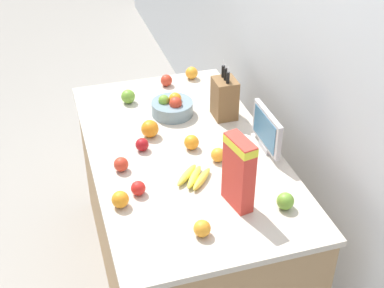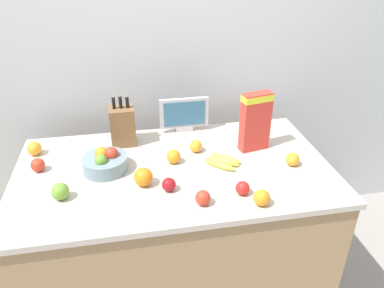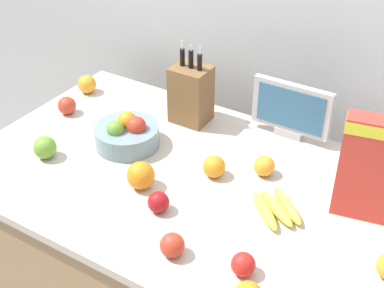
{
  "view_description": "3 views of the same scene",
  "coord_description": "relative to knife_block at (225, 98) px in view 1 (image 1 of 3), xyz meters",
  "views": [
    {
      "loc": [
        2.09,
        -0.58,
        2.37
      ],
      "look_at": [
        0.07,
        0.03,
        0.95
      ],
      "focal_mm": 50.0,
      "sensor_mm": 36.0,
      "label": 1
    },
    {
      "loc": [
        -0.2,
        -1.6,
        1.92
      ],
      "look_at": [
        0.1,
        0.02,
        0.99
      ],
      "focal_mm": 35.0,
      "sensor_mm": 36.0,
      "label": 2
    },
    {
      "loc": [
        0.67,
        -1.17,
        1.94
      ],
      "look_at": [
        -0.07,
        0.04,
        0.98
      ],
      "focal_mm": 50.0,
      "sensor_mm": 36.0,
      "label": 3
    }
  ],
  "objects": [
    {
      "name": "apple_rightmost",
      "position": [
        -0.43,
        -0.21,
        -0.08
      ],
      "size": [
        0.07,
        0.07,
        0.07
      ],
      "primitive_type": "sphere",
      "color": "red",
      "rests_on": "counter"
    },
    {
      "name": "orange_mid_left",
      "position": [
        0.25,
        -0.26,
        -0.07
      ],
      "size": [
        0.07,
        0.07,
        0.07
      ],
      "primitive_type": "sphere",
      "color": "orange",
      "rests_on": "counter"
    },
    {
      "name": "banana_bunch",
      "position": [
        0.49,
        -0.32,
        -0.09
      ],
      "size": [
        0.2,
        0.2,
        0.04
      ],
      "rotation": [
        0.0,
        0.0,
        2.44
      ],
      "color": "yellow",
      "rests_on": "counter"
    },
    {
      "name": "orange_mid_right",
      "position": [
        -0.48,
        -0.04,
        -0.07
      ],
      "size": [
        0.08,
        0.08,
        0.08
      ],
      "primitive_type": "sphere",
      "color": "orange",
      "rests_on": "counter"
    },
    {
      "name": "knife_block",
      "position": [
        0.0,
        0.0,
        0.0
      ],
      "size": [
        0.14,
        0.12,
        0.31
      ],
      "color": "brown",
      "rests_on": "counter"
    },
    {
      "name": "orange_back_center",
      "position": [
        0.38,
        -0.17,
        -0.08
      ],
      "size": [
        0.07,
        0.07,
        0.07
      ],
      "primitive_type": "sphere",
      "color": "orange",
      "rests_on": "counter"
    },
    {
      "name": "wall_back",
      "position": [
        0.24,
        0.36,
        0.31
      ],
      "size": [
        9.0,
        0.06,
        2.6
      ],
      "color": "silver",
      "rests_on": "ground_plane"
    },
    {
      "name": "cereal_box",
      "position": [
        0.7,
        -0.19,
        0.07
      ],
      "size": [
        0.17,
        0.1,
        0.33
      ],
      "rotation": [
        0.0,
        0.0,
        0.2
      ],
      "color": "red",
      "rests_on": "counter"
    },
    {
      "name": "apple_rear",
      "position": [
        0.79,
        -0.01,
        -0.07
      ],
      "size": [
        0.08,
        0.08,
        0.08
      ],
      "primitive_type": "sphere",
      "color": "#6B9E33",
      "rests_on": "counter"
    },
    {
      "name": "orange_front_right",
      "position": [
        0.84,
        -0.39,
        -0.08
      ],
      "size": [
        0.07,
        0.07,
        0.07
      ],
      "primitive_type": "sphere",
      "color": "orange",
      "rests_on": "counter"
    },
    {
      "name": "small_monitor",
      "position": [
        0.36,
        0.09,
        0.0
      ],
      "size": [
        0.29,
        0.03,
        0.21
      ],
      "color": "#B7B7BC",
      "rests_on": "counter"
    },
    {
      "name": "orange_front_left",
      "position": [
        0.58,
        -0.67,
        -0.07
      ],
      "size": [
        0.07,
        0.07,
        0.07
      ],
      "primitive_type": "sphere",
      "color": "orange",
      "rests_on": "counter"
    },
    {
      "name": "apple_front",
      "position": [
        0.33,
        -0.62,
        -0.08
      ],
      "size": [
        0.07,
        0.07,
        0.07
      ],
      "primitive_type": "sphere",
      "color": "red",
      "rests_on": "counter"
    },
    {
      "name": "fruit_bowl",
      "position": [
        -0.1,
        -0.26,
        -0.07
      ],
      "size": [
        0.23,
        0.23,
        0.12
      ],
      "color": "gray",
      "rests_on": "counter"
    },
    {
      "name": "counter",
      "position": [
        0.24,
        -0.3,
        -0.55
      ],
      "size": [
        1.6,
        0.9,
        0.88
      ],
      "color": "tan",
      "rests_on": "ground_plane"
    },
    {
      "name": "orange_front_center",
      "position": [
        0.08,
        -0.43,
        -0.07
      ],
      "size": [
        0.09,
        0.09,
        0.09
      ],
      "primitive_type": "sphere",
      "color": "orange",
      "rests_on": "counter"
    },
    {
      "name": "apple_middle",
      "position": [
        0.52,
        -0.58,
        -0.08
      ],
      "size": [
        0.07,
        0.07,
        0.07
      ],
      "primitive_type": "sphere",
      "color": "red",
      "rests_on": "counter"
    },
    {
      "name": "apple_near_bananas",
      "position": [
        -0.29,
        -0.47,
        -0.07
      ],
      "size": [
        0.08,
        0.08,
        0.08
      ],
      "primitive_type": "sphere",
      "color": "#6B9E33",
      "rests_on": "counter"
    },
    {
      "name": "ground_plane",
      "position": [
        0.24,
        -0.3,
        -0.99
      ],
      "size": [
        14.0,
        14.0,
        0.0
      ],
      "primitive_type": "plane",
      "color": "gray"
    },
    {
      "name": "apple_leftmost",
      "position": [
        0.19,
        -0.49,
        -0.08
      ],
      "size": [
        0.07,
        0.07,
        0.07
      ],
      "primitive_type": "sphere",
      "color": "#A31419",
      "rests_on": "counter"
    }
  ]
}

